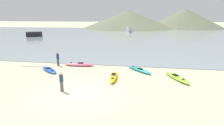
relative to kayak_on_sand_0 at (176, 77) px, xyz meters
The scene contains 14 objects.
ground_plane 8.65m from the kayak_on_sand_0, 151.19° to the right, with size 400.00×400.00×0.00m, color beige.
bay_water 39.24m from the kayak_on_sand_0, 101.14° to the left, with size 160.00×70.00×0.06m, color gray.
far_hill_left 76.38m from the kayak_on_sand_0, 97.20° to the left, with size 46.52×46.52×8.77m, color #6B7056.
far_hill_midleft 83.72m from the kayak_on_sand_0, 77.03° to the left, with size 37.99×37.99×9.67m, color #6B7056.
kayak_on_sand_0 is the anchor object (origin of this frame).
kayak_on_sand_1 10.59m from the kayak_on_sand_0, 164.44° to the left, with size 3.53×0.86×0.40m.
kayak_on_sand_2 5.71m from the kayak_on_sand_0, behind, with size 0.81×3.19×0.41m.
kayak_on_sand_3 3.87m from the kayak_on_sand_0, 150.45° to the left, with size 2.75×2.85×0.35m.
kayak_on_sand_4 12.65m from the kayak_on_sand_0, behind, with size 2.85×2.55×0.31m.
person_near_foreground 10.01m from the kayak_on_sand_0, 155.16° to the right, with size 0.31×0.21×1.54m.
person_near_waterline 12.89m from the kayak_on_sand_0, 168.62° to the left, with size 0.32×0.26×1.60m.
moored_boat_0 45.44m from the kayak_on_sand_0, 137.49° to the left, with size 4.72×3.90×1.31m.
moored_boat_1 52.51m from the kayak_on_sand_0, 98.68° to the left, with size 3.08×5.61×2.13m.
loose_paddle 15.33m from the kayak_on_sand_0, behind, with size 2.78×0.45×0.03m.
Camera 1 is at (4.20, -11.51, 5.46)m, focal length 28.00 mm.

